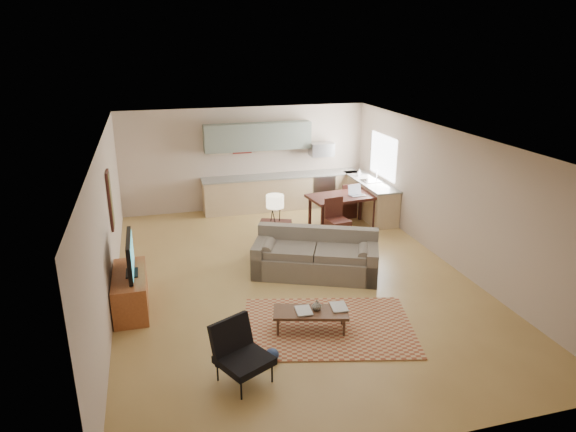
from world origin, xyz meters
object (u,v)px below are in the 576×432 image
object	(u,v)px
coffee_table	(311,321)
console_table	(275,239)
dining_table	(342,212)
tv_credenza	(131,291)
armchair	(244,355)
sofa	(316,254)

from	to	relation	value
coffee_table	console_table	bearing A→B (deg)	102.45
console_table	coffee_table	bearing A→B (deg)	-71.59
console_table	dining_table	bearing A→B (deg)	53.63
coffee_table	dining_table	size ratio (longest dim) A/B	0.73
coffee_table	tv_credenza	distance (m)	3.10
tv_credenza	console_table	distance (m)	3.29
coffee_table	tv_credenza	world-z (taller)	tv_credenza
coffee_table	armchair	xyz separation A→B (m)	(-1.23, -0.97, 0.24)
armchair	dining_table	bearing A→B (deg)	29.74
coffee_table	sofa	bearing A→B (deg)	85.62
sofa	armchair	bearing A→B (deg)	-100.30
console_table	tv_credenza	bearing A→B (deg)	-130.02
tv_credenza	dining_table	world-z (taller)	dining_table
sofa	console_table	size ratio (longest dim) A/B	3.29
armchair	tv_credenza	distance (m)	2.86
armchair	coffee_table	bearing A→B (deg)	10.94
armchair	sofa	bearing A→B (deg)	28.78
sofa	coffee_table	xyz separation A→B (m)	(-0.71, -1.91, -0.25)
coffee_table	dining_table	xyz separation A→B (m)	(2.15, 4.24, 0.23)
sofa	coffee_table	bearing A→B (deg)	-86.67
armchair	tv_credenza	xyz separation A→B (m)	(-1.48, 2.45, -0.09)
console_table	dining_table	xyz separation A→B (m)	(1.96, 1.21, 0.03)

